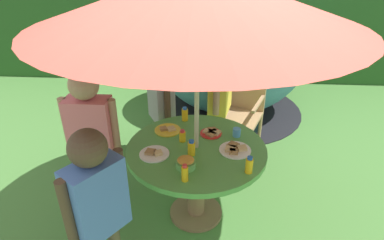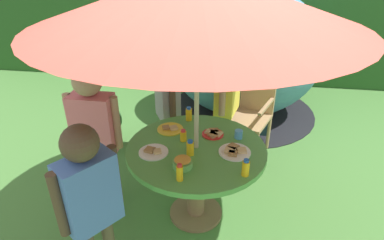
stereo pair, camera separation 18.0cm
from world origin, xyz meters
name	(u,v)px [view 1 (the left image)]	position (x,y,z in m)	size (l,w,h in m)	color
ground_plane	(196,214)	(0.00, 0.00, -0.01)	(10.00, 10.00, 0.02)	#477A38
hedge_backdrop	(208,22)	(0.00, 3.64, 0.98)	(9.00, 0.70, 1.96)	#285623
garden_table	(196,162)	(0.00, 0.00, 0.57)	(1.13, 1.13, 0.72)	brown
wooden_chair	(241,103)	(0.45, 1.17, 0.57)	(0.63, 0.63, 1.06)	tan
dome_tent	(231,52)	(0.36, 2.19, 0.87)	(2.27, 2.27, 1.75)	teal
potted_plant	(97,128)	(-1.22, 0.99, 0.29)	(0.38, 0.38, 0.54)	brown
child_in_yellow_shirt	(220,89)	(0.20, 0.92, 0.85)	(0.26, 0.44, 1.34)	brown
child_in_grey_shirt	(161,98)	(-0.40, 0.73, 0.81)	(0.32, 0.39, 1.27)	brown
child_in_pink_shirt	(91,128)	(-0.85, 0.00, 0.86)	(0.46, 0.23, 1.35)	navy
child_in_blue_shirt	(97,198)	(-0.55, -0.76, 0.83)	(0.35, 0.38, 1.30)	brown
snack_bowl	(186,163)	(-0.06, -0.28, 0.76)	(0.15, 0.15, 0.08)	#66B259
plate_far_right	(168,130)	(-0.27, 0.24, 0.73)	(0.23, 0.23, 0.03)	yellow
plate_near_left	(235,149)	(0.31, -0.03, 0.73)	(0.25, 0.25, 0.03)	white
plate_near_right	(211,133)	(0.12, 0.21, 0.74)	(0.19, 0.19, 0.03)	red
plate_center_front	(154,154)	(-0.32, -0.13, 0.73)	(0.23, 0.23, 0.03)	white
juice_bottle_far_left	(185,114)	(-0.13, 0.45, 0.78)	(0.06, 0.06, 0.13)	yellow
juice_bottle_center_back	(185,173)	(-0.06, -0.43, 0.78)	(0.05, 0.05, 0.13)	yellow
juice_bottle_mid_left	(249,165)	(0.39, -0.31, 0.78)	(0.05, 0.05, 0.13)	yellow
juice_bottle_mid_right	(182,136)	(-0.12, 0.08, 0.77)	(0.05, 0.05, 0.10)	yellow
juice_bottle_front_edge	(191,148)	(-0.03, -0.11, 0.78)	(0.06, 0.06, 0.13)	yellow
cup_near	(237,132)	(0.33, 0.19, 0.76)	(0.07, 0.07, 0.07)	#4C99D8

